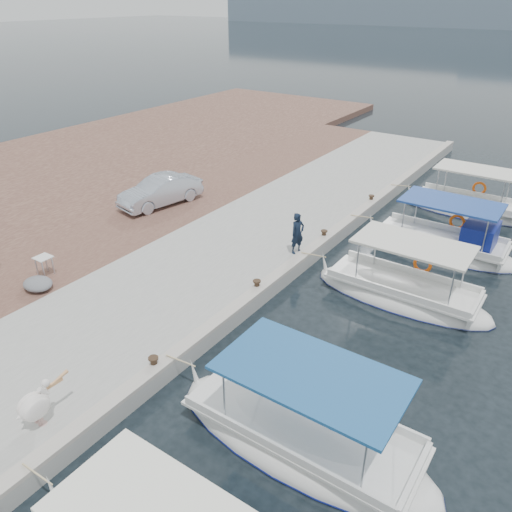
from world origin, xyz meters
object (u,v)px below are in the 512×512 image
Objects in this scene: fishing_caique_d at (442,247)px; parked_car at (160,191)px; fishing_caique_b at (301,438)px; fishing_caique_c at (401,295)px; fishing_caique_e at (465,209)px; fisherman at (298,233)px; pelican at (36,405)px.

parked_car is (-12.54, -3.68, 0.99)m from fishing_caique_d.
fishing_caique_b and fishing_caique_d have the same top height.
fishing_caique_e is (-0.21, 9.53, 0.00)m from fishing_caique_c.
fishing_caique_c is at bearing 92.13° from fishing_caique_b.
fishing_caique_b and fishing_caique_c have the same top height.
fishing_caique_b is 7.59m from fishing_caique_c.
fisherman is at bearing 178.00° from fishing_caique_c.
pelican is at bearing -46.46° from parked_car.
fishing_caique_d is at bearing -86.24° from fishing_caique_e.
pelican is 11.18m from fisherman.
fishing_caique_c is 1.07× the size of fishing_caique_e.
fishing_caique_e is 21.11m from pelican.
fishing_caique_e is 1.43× the size of parked_car.
parked_car is at bearing 105.44° from fisherman.
fishing_caique_c is 12.50m from parked_car.
pelican is (-5.06, -15.55, 0.86)m from fishing_caique_d.
fishing_caique_b is 5.05× the size of pelican.
fisherman is 0.40× the size of parked_car.
fishing_caique_b is 6.32m from pelican.
fishing_caique_c is 3.86× the size of fisherman.
fishing_caique_e is 4.32× the size of pelican.
pelican is at bearing -114.18° from fishing_caique_c.
fishing_caique_e is at bearing 91.66° from fishing_caique_b.
fishing_caique_c is at bearing -91.45° from fishing_caique_d.
fishing_caique_b is at bearing -89.21° from fishing_caique_d.
fishing_caique_b is 12.12m from fishing_caique_d.
fishing_caique_d is 5.01m from fishing_caique_e.
fishing_caique_c is 1.53× the size of parked_car.
fishing_caique_d is at bearing 27.68° from parked_car.
fishing_caique_c and fishing_caique_d have the same top height.
fishing_caique_b reaches higher than fisherman.
fishing_caique_d is 1.54× the size of parked_car.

